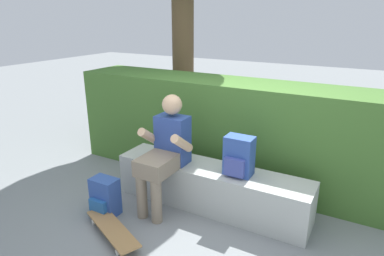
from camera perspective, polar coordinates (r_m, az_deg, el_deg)
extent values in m
plane|color=gray|center=(3.51, 0.26, -15.81)|extent=(24.00, 24.00, 0.00)
cube|color=#ABAFAA|center=(3.68, 3.17, -9.93)|extent=(2.12, 0.46, 0.46)
cube|color=#2D4793|center=(3.61, -3.28, -1.94)|extent=(0.34, 0.22, 0.52)
sphere|color=#D8AD84|center=(3.50, -3.40, 3.98)|extent=(0.21, 0.21, 0.21)
cube|color=gray|center=(3.44, -6.01, -6.24)|extent=(0.32, 0.40, 0.17)
cylinder|color=gray|center=(3.53, -8.48, -11.44)|extent=(0.11, 0.11, 0.46)
cylinder|color=gray|center=(3.44, -6.04, -12.24)|extent=(0.11, 0.11, 0.46)
cylinder|color=#D8AD84|center=(3.60, -7.18, -1.47)|extent=(0.09, 0.33, 0.27)
cylinder|color=#D8AD84|center=(3.39, -1.71, -2.62)|extent=(0.09, 0.33, 0.27)
cube|color=olive|center=(3.39, -13.33, -16.16)|extent=(0.81, 0.51, 0.02)
cylinder|color=silver|center=(3.23, -9.86, -18.98)|extent=(0.06, 0.05, 0.05)
cylinder|color=silver|center=(3.19, -12.41, -19.82)|extent=(0.06, 0.05, 0.05)
cylinder|color=silver|center=(3.66, -13.98, -14.37)|extent=(0.06, 0.05, 0.05)
cylinder|color=silver|center=(3.62, -16.23, -15.00)|extent=(0.06, 0.05, 0.05)
cube|color=#2D4C99|center=(3.38, 7.97, -4.66)|extent=(0.28, 0.18, 0.40)
cube|color=#3D4999|center=(3.32, 7.16, -6.63)|extent=(0.20, 0.05, 0.18)
cube|color=#2D4C99|center=(3.67, -14.45, -11.12)|extent=(0.28, 0.18, 0.40)
cube|color=#23599D|center=(3.65, -15.61, -12.94)|extent=(0.20, 0.05, 0.18)
cube|color=#406B2C|center=(4.20, 7.32, -0.53)|extent=(4.29, 0.72, 1.24)
cylinder|color=brown|center=(5.25, -1.53, 13.41)|extent=(0.33, 0.33, 3.02)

